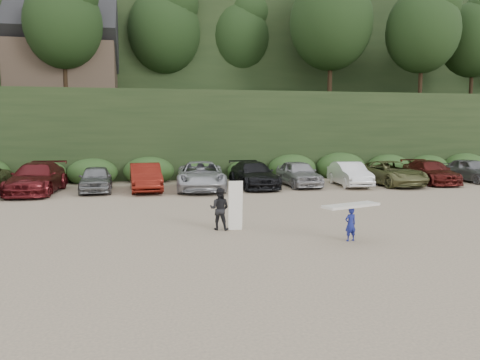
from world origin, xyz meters
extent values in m
plane|color=tan|center=(0.00, 0.00, 0.00)|extent=(120.00, 120.00, 0.00)
cube|color=black|center=(0.00, 22.00, 3.00)|extent=(80.00, 14.00, 6.00)
cube|color=black|center=(0.00, 40.00, 8.00)|extent=(90.00, 30.00, 16.00)
ellipsoid|color=black|center=(0.00, 22.00, 11.00)|extent=(66.00, 12.00, 10.00)
cube|color=#2B491E|center=(-0.55, 14.50, 0.60)|extent=(46.20, 2.00, 1.20)
cube|color=brown|center=(-12.00, 24.00, 8.00)|extent=(8.00, 6.00, 4.00)
imported|color=#5C1518|center=(-11.55, 10.21, 0.81)|extent=(2.62, 5.73, 1.63)
imported|color=slate|center=(-8.55, 10.29, 0.71)|extent=(1.88, 4.25, 1.42)
imported|color=maroon|center=(-5.88, 10.05, 0.76)|extent=(1.86, 4.71, 1.52)
imported|color=#AEAFB5|center=(-2.82, 9.92, 0.79)|extent=(3.12, 5.93, 1.59)
imported|color=black|center=(0.31, 10.28, 0.75)|extent=(2.36, 5.26, 1.50)
imported|color=#99999D|center=(3.10, 10.36, 0.77)|extent=(1.92, 4.55, 1.54)
imported|color=white|center=(6.11, 9.81, 0.72)|extent=(1.88, 4.46, 1.43)
imported|color=#65673B|center=(8.78, 9.76, 0.73)|extent=(2.82, 5.41, 1.46)
imported|color=#4E1411|center=(11.64, 10.01, 0.71)|extent=(2.37, 5.05, 1.43)
imported|color=slate|center=(14.85, 10.38, 0.75)|extent=(1.97, 4.48, 1.50)
imported|color=navy|center=(0.30, -2.94, 0.53)|extent=(0.42, 0.32, 1.05)
cube|color=silver|center=(0.30, -2.94, 1.12)|extent=(2.00, 1.11, 0.08)
imported|color=black|center=(-3.41, -0.52, 0.73)|extent=(0.87, 0.79, 1.45)
cube|color=white|center=(-2.90, -0.75, 0.86)|extent=(0.49, 0.28, 1.71)
camera|label=1|loc=(-5.88, -16.16, 3.51)|focal=35.00mm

